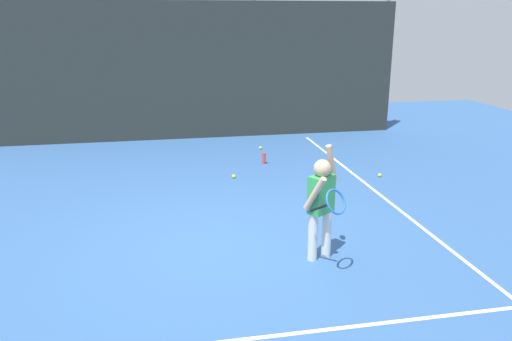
{
  "coord_description": "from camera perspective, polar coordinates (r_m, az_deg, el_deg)",
  "views": [
    {
      "loc": [
        -0.59,
        -5.74,
        2.71
      ],
      "look_at": [
        0.59,
        0.31,
        0.85
      ],
      "focal_mm": 35.4,
      "sensor_mm": 36.0,
      "label": 1
    }
  ],
  "objects": [
    {
      "name": "fence_post_1",
      "position": [
        11.87,
        -16.27,
        10.9
      ],
      "size": [
        0.09,
        0.09,
        3.25
      ],
      "primitive_type": "cylinder",
      "color": "slate",
      "rests_on": "ground"
    },
    {
      "name": "tennis_ball_0",
      "position": [
        9.25,
        13.8,
        -0.51
      ],
      "size": [
        0.07,
        0.07,
        0.07
      ],
      "primitive_type": "sphere",
      "color": "#CCE033",
      "rests_on": "ground"
    },
    {
      "name": "back_fence_windscreen",
      "position": [
        11.78,
        -8.21,
        10.98
      ],
      "size": [
        10.09,
        0.08,
        3.1
      ],
      "primitive_type": "cube",
      "color": "#282D2B",
      "rests_on": "ground"
    },
    {
      "name": "fence_post_2",
      "position": [
        12.03,
        -0.3,
        11.62
      ],
      "size": [
        0.09,
        0.09,
        3.25
      ],
      "primitive_type": "cylinder",
      "color": "slate",
      "rests_on": "ground"
    },
    {
      "name": "ground_plane",
      "position": [
        6.37,
        -4.68,
        -8.44
      ],
      "size": [
        20.0,
        20.0,
        0.0
      ],
      "primitive_type": "plane",
      "color": "#335B93"
    },
    {
      "name": "tennis_ball_3",
      "position": [
        8.93,
        -2.53,
        -0.66
      ],
      "size": [
        0.07,
        0.07,
        0.07
      ],
      "primitive_type": "sphere",
      "color": "#CCE033",
      "rests_on": "ground"
    },
    {
      "name": "court_line_baseline",
      "position": [
        4.68,
        -1.82,
        -18.58
      ],
      "size": [
        9.0,
        0.05,
        0.0
      ],
      "primitive_type": "cube",
      "color": "white",
      "rests_on": "ground"
    },
    {
      "name": "court_line_sideline",
      "position": [
        8.02,
        14.93,
        -3.53
      ],
      "size": [
        0.05,
        9.0,
        0.0
      ],
      "primitive_type": "cube",
      "color": "white",
      "rests_on": "ground"
    },
    {
      "name": "fence_post_3",
      "position": [
        13.03,
        14.25,
        11.52
      ],
      "size": [
        0.09,
        0.09,
        3.25
      ],
      "primitive_type": "cylinder",
      "color": "slate",
      "rests_on": "ground"
    },
    {
      "name": "water_bottle",
      "position": [
        9.78,
        0.9,
        1.38
      ],
      "size": [
        0.07,
        0.07,
        0.22
      ],
      "primitive_type": "cylinder",
      "color": "#D83F33",
      "rests_on": "ground"
    },
    {
      "name": "tennis_player",
      "position": [
        5.79,
        7.43,
        -3.4
      ],
      "size": [
        0.49,
        0.84,
        1.35
      ],
      "rotation": [
        0.0,
        0.0,
        0.59
      ],
      "color": "silver",
      "rests_on": "ground"
    },
    {
      "name": "tennis_ball_1",
      "position": [
        10.89,
        0.51,
        2.58
      ],
      "size": [
        0.07,
        0.07,
        0.07
      ],
      "primitive_type": "sphere",
      "color": "#CCE033",
      "rests_on": "ground"
    }
  ]
}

